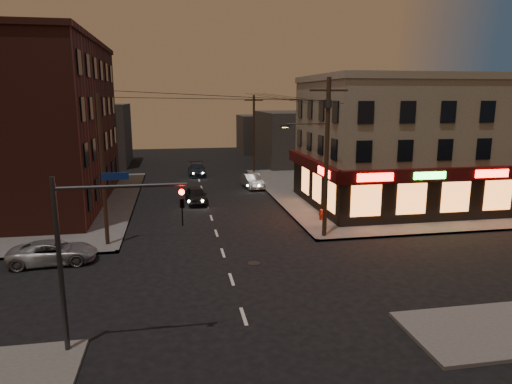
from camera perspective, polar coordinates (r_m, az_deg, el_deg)
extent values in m
plane|color=black|center=(23.30, -3.08, -10.85)|extent=(120.00, 120.00, 0.00)
cube|color=#514F4C|center=(46.17, 16.47, 0.23)|extent=(24.00, 28.00, 0.15)
cube|color=tan|center=(39.68, 17.85, 5.74)|extent=(15.00, 12.00, 10.00)
cube|color=tan|center=(39.52, 18.34, 13.32)|extent=(15.20, 12.20, 0.50)
cube|color=black|center=(35.10, 22.03, -0.76)|extent=(15.12, 0.25, 3.40)
cube|color=black|center=(37.27, 7.36, 0.72)|extent=(0.25, 12.12, 3.40)
cube|color=#3A0909|center=(34.53, 22.52, 2.05)|extent=(15.60, 0.50, 0.90)
cube|color=#3A0909|center=(36.88, 6.99, 3.45)|extent=(0.50, 12.60, 0.90)
cube|color=#FF140C|center=(31.74, 14.70, 1.78)|extent=(2.60, 0.06, 0.55)
cube|color=#FF140C|center=(36.32, 27.41, 2.07)|extent=(2.60, 0.06, 0.55)
cube|color=#26FF3F|center=(33.62, 20.90, 1.94)|extent=(2.40, 0.06, 0.50)
cube|color=#FF140C|center=(33.23, 8.47, 2.48)|extent=(0.06, 2.60, 0.55)
cube|color=orange|center=(34.64, 21.34, -0.69)|extent=(12.40, 0.08, 2.20)
cube|color=orange|center=(36.27, 7.61, 0.56)|extent=(0.08, 8.40, 2.20)
cube|color=#4D2018|center=(42.11, -26.89, 7.41)|extent=(12.00, 20.00, 13.00)
cube|color=#3F3D3A|center=(61.86, 5.38, 6.72)|extent=(10.00, 12.00, 7.00)
cube|color=#3F3D3A|center=(64.37, -19.67, 6.73)|extent=(9.00, 10.00, 8.00)
cube|color=#3F3D3A|center=(75.02, 1.00, 7.28)|extent=(8.00, 8.00, 6.00)
cylinder|color=#382619|center=(28.98, 8.81, 4.11)|extent=(0.28, 0.28, 10.00)
cube|color=#382619|center=(28.73, 9.08, 12.44)|extent=(2.40, 0.12, 0.12)
cylinder|color=#333538|center=(28.73, 9.02, 10.84)|extent=(0.44, 0.44, 0.50)
cylinder|color=#333538|center=(28.37, 6.44, 8.47)|extent=(2.60, 0.10, 0.10)
cube|color=#333538|center=(28.01, 3.66, 8.28)|extent=(0.60, 0.25, 0.18)
cube|color=#FFD88C|center=(28.01, 3.66, 8.07)|extent=(0.35, 0.15, 0.04)
cylinder|color=#382619|center=(54.33, -0.27, 7.28)|extent=(0.26, 0.26, 9.00)
cylinder|color=#382619|center=(28.48, -18.61, 2.47)|extent=(0.24, 0.24, 9.00)
cylinder|color=#333538|center=(17.23, -23.26, -8.78)|extent=(0.18, 0.18, 6.40)
cylinder|color=#333538|center=(16.11, -16.44, 0.68)|extent=(4.40, 0.12, 0.12)
imported|color=black|center=(16.12, -9.26, -0.80)|extent=(0.16, 0.20, 1.00)
sphere|color=#FF0C05|center=(15.95, -9.28, -0.01)|extent=(0.20, 0.20, 0.20)
cube|color=navy|center=(16.08, -17.22, 1.88)|extent=(0.90, 0.05, 0.25)
imported|color=gray|center=(27.51, -24.02, -6.89)|extent=(4.68, 2.38, 1.27)
imported|color=black|center=(39.32, -7.48, -0.42)|extent=(1.98, 4.22, 1.40)
imported|color=slate|center=(45.61, -0.50, 1.39)|extent=(1.97, 4.39, 1.40)
imported|color=#182230|center=(53.33, -7.41, 2.81)|extent=(1.97, 4.80, 1.39)
cylinder|color=#9A1C0E|center=(33.66, 8.12, -2.92)|extent=(0.29, 0.29, 0.65)
sphere|color=#9A1C0E|center=(33.57, 8.13, -2.33)|extent=(0.26, 0.26, 0.26)
cylinder|color=#9A1C0E|center=(33.63, 8.12, -2.71)|extent=(0.37, 0.21, 0.13)
cylinder|color=#9A1C0E|center=(33.63, 8.12, -2.71)|extent=(0.21, 0.37, 0.13)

